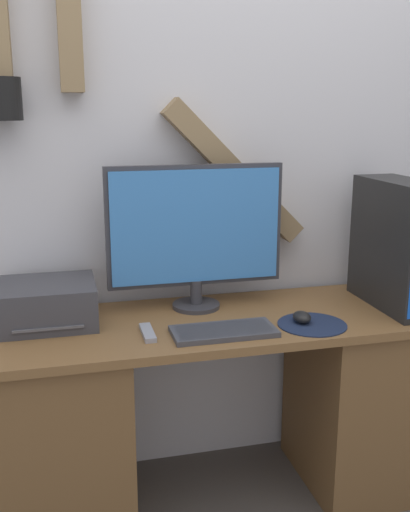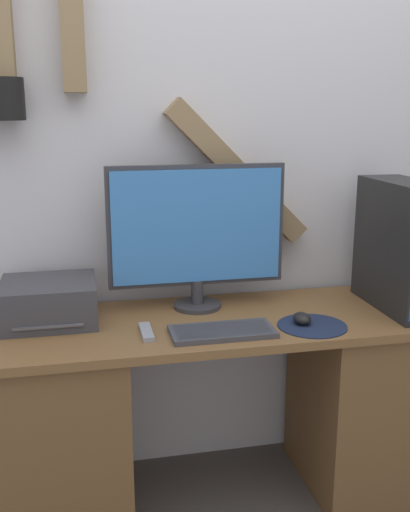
% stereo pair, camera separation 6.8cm
% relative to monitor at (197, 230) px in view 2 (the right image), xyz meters
% --- Properties ---
extents(wall_back, '(6.40, 0.20, 2.80)m').
position_rel_monitor_xyz_m(wall_back, '(0.05, 0.19, 0.35)').
color(wall_back, silver).
rests_on(wall_back, ground_plane).
extents(desk, '(1.62, 0.55, 0.72)m').
position_rel_monitor_xyz_m(desk, '(0.06, -0.14, -0.64)').
color(desk, brown).
rests_on(desk, ground_plane).
extents(monitor, '(0.65, 0.18, 0.53)m').
position_rel_monitor_xyz_m(monitor, '(0.00, 0.00, 0.00)').
color(monitor, '#333338').
rests_on(monitor, desk).
extents(keyboard, '(0.35, 0.16, 0.02)m').
position_rel_monitor_xyz_m(keyboard, '(0.03, -0.29, -0.28)').
color(keyboard, '#3D3D42').
rests_on(keyboard, desk).
extents(mousepad, '(0.24, 0.24, 0.00)m').
position_rel_monitor_xyz_m(mousepad, '(0.35, -0.28, -0.29)').
color(mousepad, '#19233D').
rests_on(mousepad, desk).
extents(mouse, '(0.06, 0.08, 0.04)m').
position_rel_monitor_xyz_m(mouse, '(0.32, -0.26, -0.27)').
color(mouse, black).
rests_on(mouse, mousepad).
extents(computer_tower, '(0.17, 0.42, 0.47)m').
position_rel_monitor_xyz_m(computer_tower, '(0.73, -0.16, -0.06)').
color(computer_tower, black).
rests_on(computer_tower, desk).
extents(printer, '(0.32, 0.29, 0.14)m').
position_rel_monitor_xyz_m(printer, '(-0.53, -0.04, -0.22)').
color(printer, '#38383D').
rests_on(printer, desk).
extents(remote_control, '(0.04, 0.15, 0.02)m').
position_rel_monitor_xyz_m(remote_control, '(-0.22, -0.24, -0.29)').
color(remote_control, gray).
rests_on(remote_control, desk).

